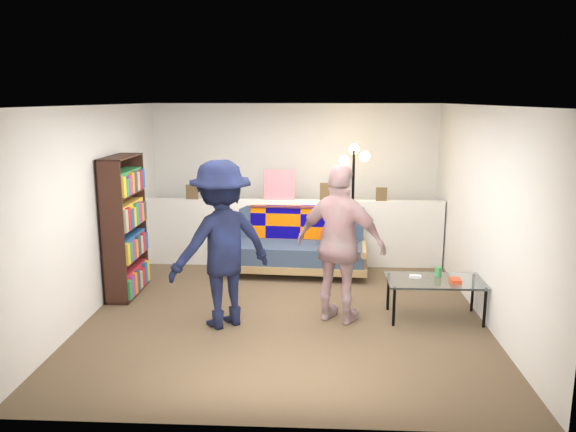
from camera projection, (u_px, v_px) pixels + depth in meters
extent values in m
plane|color=brown|center=(286.00, 308.00, 6.76)|extent=(5.00, 5.00, 0.00)
cube|color=silver|center=(295.00, 180.00, 8.95)|extent=(4.50, 0.10, 2.40)
cube|color=silver|center=(96.00, 209.00, 6.62)|extent=(0.10, 5.00, 2.40)
cube|color=silver|center=(483.00, 212.00, 6.40)|extent=(0.10, 5.00, 2.40)
cube|color=white|center=(286.00, 105.00, 6.26)|extent=(4.50, 5.00, 0.10)
cube|color=silver|center=(293.00, 233.00, 8.41)|extent=(4.45, 0.15, 1.00)
cube|color=brown|center=(192.00, 192.00, 8.34)|extent=(0.18, 0.02, 0.22)
cube|color=brown|center=(232.00, 190.00, 8.30)|extent=(0.22, 0.02, 0.28)
cube|color=silver|center=(279.00, 185.00, 8.25)|extent=(0.45, 0.02, 0.45)
cube|color=brown|center=(327.00, 192.00, 8.24)|extent=(0.20, 0.02, 0.26)
cube|color=brown|center=(381.00, 194.00, 8.20)|extent=(0.16, 0.02, 0.20)
cube|color=#A17F4E|center=(299.00, 263.00, 8.07)|extent=(1.99, 0.99, 0.10)
cube|color=#33445C|center=(298.00, 252.00, 7.99)|extent=(1.88, 0.83, 0.25)
cube|color=#33445C|center=(301.00, 225.00, 8.30)|extent=(1.85, 0.36, 0.58)
cylinder|color=#A17F4E|center=(236.00, 244.00, 8.12)|extent=(0.15, 0.87, 0.09)
cylinder|color=#A17F4E|center=(363.00, 248.00, 7.92)|extent=(0.15, 0.87, 0.09)
cube|color=#080573|center=(300.00, 227.00, 8.22)|extent=(1.48, 0.20, 0.53)
cube|color=#080573|center=(301.00, 206.00, 8.29)|extent=(1.49, 0.35, 0.03)
sphere|color=#DF4513|center=(331.00, 234.00, 7.88)|extent=(0.31, 0.31, 0.31)
cube|color=black|center=(113.00, 226.00, 7.10)|extent=(0.02, 0.89, 1.78)
cube|color=black|center=(112.00, 234.00, 6.67)|extent=(0.30, 0.02, 1.78)
cube|color=black|center=(135.00, 219.00, 7.52)|extent=(0.30, 0.02, 1.78)
cube|color=black|center=(120.00, 157.00, 6.92)|extent=(0.30, 0.89, 0.02)
cube|color=black|center=(128.00, 291.00, 7.28)|extent=(0.30, 0.89, 0.04)
cube|color=black|center=(126.00, 258.00, 7.18)|extent=(0.30, 0.85, 0.02)
cube|color=black|center=(124.00, 226.00, 7.10)|extent=(0.30, 0.85, 0.02)
cube|color=black|center=(122.00, 194.00, 7.01)|extent=(0.30, 0.85, 0.02)
cube|color=#AF232E|center=(129.00, 278.00, 7.24)|extent=(0.22, 0.83, 0.30)
cube|color=#245B9D|center=(127.00, 246.00, 7.15)|extent=(0.22, 0.83, 0.28)
cube|color=gold|center=(125.00, 214.00, 7.06)|extent=(0.22, 0.83, 0.30)
cube|color=#308640|center=(123.00, 181.00, 6.98)|extent=(0.22, 0.83, 0.28)
cylinder|color=black|center=(394.00, 307.00, 6.19)|extent=(0.03, 0.03, 0.44)
cylinder|color=black|center=(485.00, 308.00, 6.14)|extent=(0.03, 0.03, 0.44)
cylinder|color=black|center=(388.00, 292.00, 6.66)|extent=(0.03, 0.03, 0.44)
cylinder|color=black|center=(472.00, 293.00, 6.62)|extent=(0.03, 0.03, 0.44)
cube|color=silver|center=(436.00, 281.00, 6.35)|extent=(1.10, 0.61, 0.02)
cube|color=silver|center=(415.00, 277.00, 6.41)|extent=(0.13, 0.06, 0.03)
cube|color=#E24A27|center=(455.00, 281.00, 6.25)|extent=(0.11, 0.15, 0.04)
cylinder|color=#419C54|center=(438.00, 272.00, 6.47)|extent=(0.08, 0.08, 0.11)
cylinder|color=black|center=(351.00, 271.00, 8.16)|extent=(0.27, 0.27, 0.03)
cylinder|color=black|center=(352.00, 212.00, 7.98)|extent=(0.04, 0.04, 1.77)
sphere|color=#FFC672|center=(344.00, 161.00, 7.88)|extent=(0.15, 0.15, 0.15)
sphere|color=#FFC672|center=(365.00, 156.00, 7.79)|extent=(0.15, 0.15, 0.15)
sphere|color=#FFC672|center=(354.00, 149.00, 7.92)|extent=(0.15, 0.15, 0.15)
imported|color=black|center=(221.00, 244.00, 6.10)|extent=(1.36, 1.25, 1.84)
imported|color=pink|center=(340.00, 245.00, 6.20)|extent=(1.13, 0.84, 1.78)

